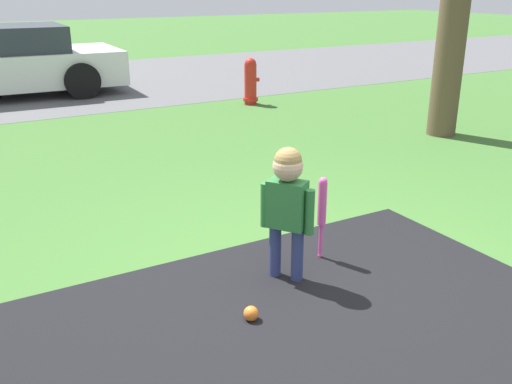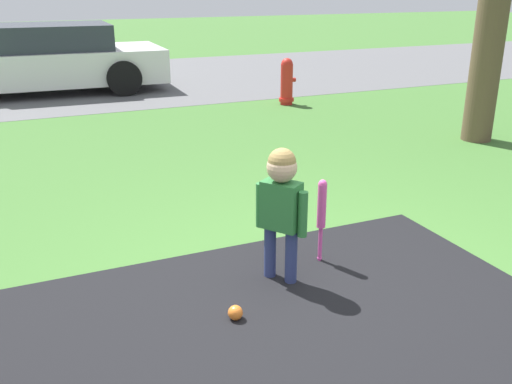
{
  "view_description": "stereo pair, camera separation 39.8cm",
  "coord_description": "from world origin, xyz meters",
  "px_view_note": "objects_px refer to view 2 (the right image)",
  "views": [
    {
      "loc": [
        -2.03,
        -2.43,
        1.86
      ],
      "look_at": [
        -0.17,
        0.81,
        0.48
      ],
      "focal_mm": 40.0,
      "sensor_mm": 36.0,
      "label": 1
    },
    {
      "loc": [
        -1.68,
        -2.61,
        1.86
      ],
      "look_at": [
        -0.17,
        0.81,
        0.48
      ],
      "focal_mm": 40.0,
      "sensor_mm": 36.0,
      "label": 2
    }
  ],
  "objects_px": {
    "fire_hydrant": "(287,82)",
    "parked_car": "(41,60)",
    "baseball_bat": "(322,209)",
    "sports_ball": "(235,313)",
    "child": "(281,197)"
  },
  "relations": [
    {
      "from": "baseball_bat",
      "to": "sports_ball",
      "type": "xyz_separation_m",
      "value": [
        -0.83,
        -0.46,
        -0.35
      ]
    },
    {
      "from": "sports_ball",
      "to": "fire_hydrant",
      "type": "relative_size",
      "value": 0.12
    },
    {
      "from": "baseball_bat",
      "to": "fire_hydrant",
      "type": "xyz_separation_m",
      "value": [
        2.27,
        5.08,
        -0.03
      ]
    },
    {
      "from": "child",
      "to": "fire_hydrant",
      "type": "bearing_deg",
      "value": 117.99
    },
    {
      "from": "baseball_bat",
      "to": "sports_ball",
      "type": "bearing_deg",
      "value": -150.82
    },
    {
      "from": "baseball_bat",
      "to": "parked_car",
      "type": "height_order",
      "value": "parked_car"
    },
    {
      "from": "child",
      "to": "fire_hydrant",
      "type": "xyz_separation_m",
      "value": [
        2.65,
        5.2,
        -0.22
      ]
    },
    {
      "from": "baseball_bat",
      "to": "parked_car",
      "type": "xyz_separation_m",
      "value": [
        -1.23,
        7.84,
        0.17
      ]
    },
    {
      "from": "baseball_bat",
      "to": "fire_hydrant",
      "type": "height_order",
      "value": "fire_hydrant"
    },
    {
      "from": "child",
      "to": "parked_car",
      "type": "height_order",
      "value": "parked_car"
    },
    {
      "from": "child",
      "to": "sports_ball",
      "type": "bearing_deg",
      "value": -88.61
    },
    {
      "from": "fire_hydrant",
      "to": "parked_car",
      "type": "xyz_separation_m",
      "value": [
        -3.5,
        2.76,
        0.2
      ]
    },
    {
      "from": "child",
      "to": "parked_car",
      "type": "bearing_deg",
      "value": 151.11
    },
    {
      "from": "fire_hydrant",
      "to": "parked_car",
      "type": "bearing_deg",
      "value": 141.77
    },
    {
      "from": "parked_car",
      "to": "fire_hydrant",
      "type": "bearing_deg",
      "value": 143.84
    }
  ]
}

